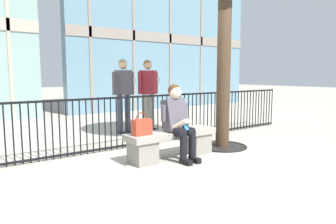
{
  "coord_description": "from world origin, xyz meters",
  "views": [
    {
      "loc": [
        -3.04,
        -3.97,
        1.37
      ],
      "look_at": [
        0.0,
        0.1,
        0.75
      ],
      "focal_mm": 33.18,
      "sensor_mm": 36.0,
      "label": 1
    }
  ],
  "objects_px": {
    "bystander_at_railing": "(123,90)",
    "bystander_further_back": "(148,90)",
    "seated_person_with_phone": "(178,119)",
    "handbag_on_bench": "(142,127)",
    "stone_bench": "(172,141)"
  },
  "relations": [
    {
      "from": "handbag_on_bench",
      "to": "bystander_further_back",
      "type": "xyz_separation_m",
      "value": [
        1.63,
        2.32,
        0.42
      ]
    },
    {
      "from": "seated_person_with_phone",
      "to": "bystander_at_railing",
      "type": "height_order",
      "value": "bystander_at_railing"
    },
    {
      "from": "handbag_on_bench",
      "to": "bystander_at_railing",
      "type": "distance_m",
      "value": 2.61
    },
    {
      "from": "stone_bench",
      "to": "seated_person_with_phone",
      "type": "bearing_deg",
      "value": -78.12
    },
    {
      "from": "bystander_at_railing",
      "to": "handbag_on_bench",
      "type": "bearing_deg",
      "value": -112.61
    },
    {
      "from": "stone_bench",
      "to": "seated_person_with_phone",
      "type": "xyz_separation_m",
      "value": [
        0.03,
        -0.13,
        0.38
      ]
    },
    {
      "from": "bystander_further_back",
      "to": "stone_bench",
      "type": "bearing_deg",
      "value": -114.43
    },
    {
      "from": "bystander_at_railing",
      "to": "bystander_further_back",
      "type": "relative_size",
      "value": 1.0
    },
    {
      "from": "handbag_on_bench",
      "to": "bystander_at_railing",
      "type": "height_order",
      "value": "bystander_at_railing"
    },
    {
      "from": "bystander_at_railing",
      "to": "bystander_further_back",
      "type": "xyz_separation_m",
      "value": [
        0.64,
        -0.05,
        0.0
      ]
    },
    {
      "from": "bystander_at_railing",
      "to": "bystander_further_back",
      "type": "height_order",
      "value": "same"
    },
    {
      "from": "stone_bench",
      "to": "bystander_further_back",
      "type": "height_order",
      "value": "bystander_further_back"
    },
    {
      "from": "bystander_further_back",
      "to": "handbag_on_bench",
      "type": "bearing_deg",
      "value": -125.07
    },
    {
      "from": "seated_person_with_phone",
      "to": "handbag_on_bench",
      "type": "relative_size",
      "value": 3.45
    },
    {
      "from": "bystander_at_railing",
      "to": "bystander_further_back",
      "type": "bearing_deg",
      "value": -4.76
    }
  ]
}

